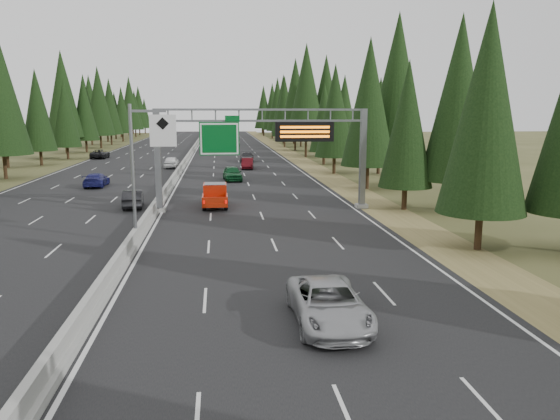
# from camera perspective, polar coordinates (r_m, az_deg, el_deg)

# --- Properties ---
(road) EXTENTS (32.00, 260.00, 0.08)m
(road) POSITION_cam_1_polar(r_m,az_deg,el_deg) (87.40, -9.67, 5.10)
(road) COLOR black
(road) RESTS_ON ground
(shoulder_right) EXTENTS (3.60, 260.00, 0.06)m
(shoulder_right) POSITION_cam_1_polar(r_m,az_deg,el_deg) (88.21, 2.00, 5.27)
(shoulder_right) COLOR olive
(shoulder_right) RESTS_ON ground
(shoulder_left) EXTENTS (3.60, 260.00, 0.06)m
(shoulder_left) POSITION_cam_1_polar(r_m,az_deg,el_deg) (90.17, -21.07, 4.71)
(shoulder_left) COLOR #404420
(shoulder_left) RESTS_ON ground
(median_barrier) EXTENTS (0.70, 260.00, 0.85)m
(median_barrier) POSITION_cam_1_polar(r_m,az_deg,el_deg) (87.37, -9.68, 5.34)
(median_barrier) COLOR gray
(median_barrier) RESTS_ON road
(sign_gantry) EXTENTS (16.75, 0.98, 7.80)m
(sign_gantry) POSITION_cam_1_polar(r_m,az_deg,el_deg) (42.07, -0.97, 7.00)
(sign_gantry) COLOR slate
(sign_gantry) RESTS_ON road
(hov_sign_pole) EXTENTS (2.80, 0.50, 8.00)m
(hov_sign_pole) POSITION_cam_1_polar(r_m,az_deg,el_deg) (32.32, -14.15, 4.75)
(hov_sign_pole) COLOR slate
(hov_sign_pole) RESTS_ON road
(tree_row_right) EXTENTS (11.30, 243.40, 18.94)m
(tree_row_right) POSITION_cam_1_polar(r_m,az_deg,el_deg) (84.26, 5.28, 11.20)
(tree_row_right) COLOR black
(tree_row_right) RESTS_ON ground
(tree_row_left) EXTENTS (11.45, 242.60, 18.73)m
(tree_row_left) POSITION_cam_1_polar(r_m,az_deg,el_deg) (86.65, -24.77, 10.01)
(tree_row_left) COLOR black
(tree_row_left) RESTS_ON ground
(silver_minivan) EXTENTS (2.54, 5.45, 1.51)m
(silver_minivan) POSITION_cam_1_polar(r_m,az_deg,el_deg) (19.98, 5.10, -9.71)
(silver_minivan) COLOR #9E9FA3
(silver_minivan) RESTS_ON road
(red_pickup) EXTENTS (1.96, 5.47, 1.78)m
(red_pickup) POSITION_cam_1_polar(r_m,az_deg,el_deg) (44.62, -6.80, 1.69)
(red_pickup) COLOR black
(red_pickup) RESTS_ON road
(car_ahead_green) EXTENTS (2.24, 4.86, 1.61)m
(car_ahead_green) POSITION_cam_1_polar(r_m,az_deg,el_deg) (61.12, -5.00, 3.85)
(car_ahead_green) COLOR #135328
(car_ahead_green) RESTS_ON road
(car_ahead_dkred) EXTENTS (1.88, 4.43, 1.42)m
(car_ahead_dkred) POSITION_cam_1_polar(r_m,az_deg,el_deg) (73.75, -3.42, 4.88)
(car_ahead_dkred) COLOR #580C13
(car_ahead_dkred) RESTS_ON road
(car_ahead_dkgrey) EXTENTS (2.39, 5.22, 1.48)m
(car_ahead_dkgrey) POSITION_cam_1_polar(r_m,az_deg,el_deg) (83.54, -3.46, 5.53)
(car_ahead_dkgrey) COLOR black
(car_ahead_dkgrey) RESTS_ON road
(car_ahead_white) EXTENTS (2.81, 5.27, 1.41)m
(car_ahead_white) POSITION_cam_1_polar(r_m,az_deg,el_deg) (129.72, -4.85, 7.16)
(car_ahead_white) COLOR #BEBEBE
(car_ahead_white) RESTS_ON road
(car_ahead_far) EXTENTS (2.17, 4.46, 1.47)m
(car_ahead_far) POSITION_cam_1_polar(r_m,az_deg,el_deg) (146.45, -7.83, 7.46)
(car_ahead_far) COLOR black
(car_ahead_far) RESTS_ON road
(car_onc_near) EXTENTS (1.88, 4.40, 1.41)m
(car_onc_near) POSITION_cam_1_polar(r_m,az_deg,el_deg) (45.22, -15.10, 1.16)
(car_onc_near) COLOR black
(car_onc_near) RESTS_ON road
(car_onc_blue) EXTENTS (1.98, 4.86, 1.41)m
(car_onc_blue) POSITION_cam_1_polar(r_m,az_deg,el_deg) (58.88, -18.65, 3.01)
(car_onc_blue) COLOR navy
(car_onc_blue) RESTS_ON road
(car_onc_white) EXTENTS (1.93, 4.64, 1.57)m
(car_onc_white) POSITION_cam_1_polar(r_m,az_deg,el_deg) (76.27, -11.27, 4.94)
(car_onc_white) COLOR white
(car_onc_white) RESTS_ON road
(car_onc_far) EXTENTS (2.44, 5.27, 1.46)m
(car_onc_far) POSITION_cam_1_polar(r_m,az_deg,el_deg) (94.98, -18.30, 5.59)
(car_onc_far) COLOR black
(car_onc_far) RESTS_ON road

